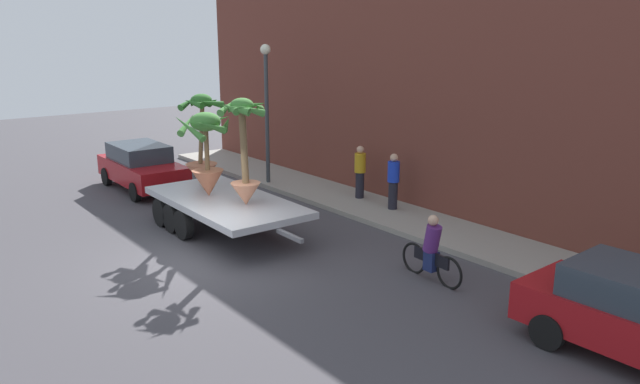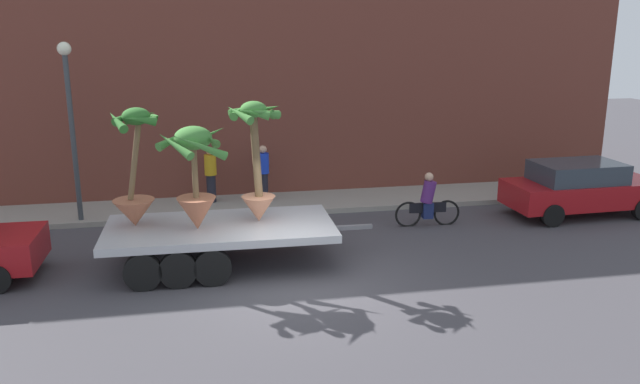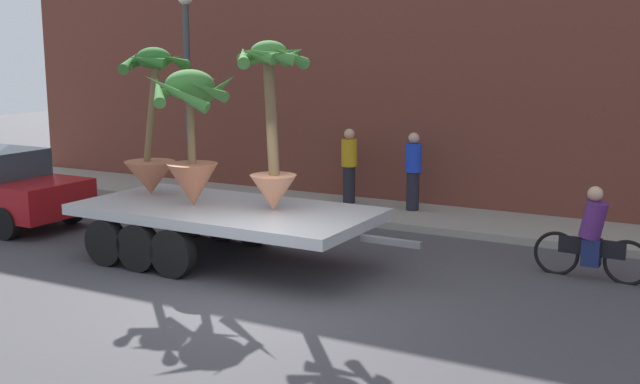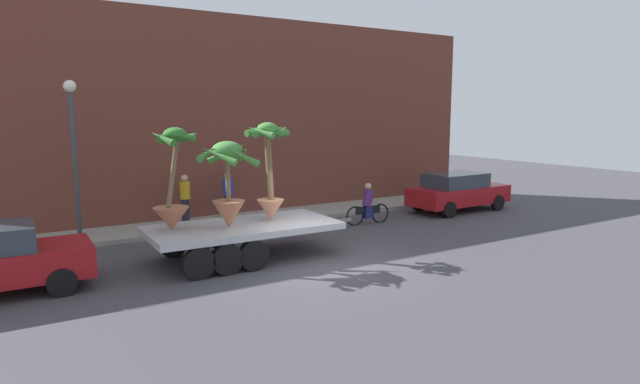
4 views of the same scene
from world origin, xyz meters
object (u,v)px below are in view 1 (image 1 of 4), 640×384
Objects in this scene: potted_palm_middle at (244,152)px; flatbed_trailer at (222,204)px; cyclist at (432,251)px; street_lamp at (266,96)px; potted_palm_front at (207,153)px; potted_palm_rear at (202,148)px; pedestrian_near_gate at (360,171)px; pedestrian_far_left at (393,180)px; trailing_car at (142,166)px.

flatbed_trailer is at bearing -174.70° from potted_palm_middle.
cyclist is 9.97m from street_lamp.
potted_palm_front is 0.48× the size of street_lamp.
potted_palm_front is at bearing -21.94° from potted_palm_rear.
pedestrian_near_gate is at bearing 88.13° from flatbed_trailer.
cyclist is 1.08× the size of pedestrian_far_left.
pedestrian_far_left is at bearing 32.26° from trailing_car.
potted_palm_rear is 2.74m from potted_palm_middle.
trailing_car is 0.88× the size of street_lamp.
potted_palm_middle reaches higher than trailing_car.
pedestrian_far_left is at bearing 70.38° from flatbed_trailer.
potted_palm_rear reaches higher than cyclist.
flatbed_trailer is 6.28m from cyclist.
street_lamp is (-4.59, 3.73, 0.83)m from potted_palm_middle.
flatbed_trailer is at bearing -91.87° from pedestrian_near_gate.
cyclist reaches higher than flatbed_trailer.
cyclist is at bearing 12.19° from potted_palm_rear.
pedestrian_far_left is (1.59, -0.07, 0.00)m from pedestrian_near_gate.
potted_palm_middle is 1.63× the size of pedestrian_far_left.
pedestrian_near_gate reaches higher than cyclist.
potted_palm_front is 5.65m from pedestrian_far_left.
potted_palm_middle is 0.58× the size of street_lamp.
potted_palm_front reaches higher than flatbed_trailer.
pedestrian_far_left reaches higher than flatbed_trailer.
cyclist is at bearing 8.73° from trailing_car.
street_lamp is (-3.63, -1.15, 2.19)m from pedestrian_near_gate.
cyclist is at bearing -27.73° from pedestrian_near_gate.
potted_palm_front is at bearing -94.70° from pedestrian_near_gate.
potted_palm_middle reaches higher than potted_palm_rear.
pedestrian_near_gate is at bearing 69.47° from potted_palm_rear.
potted_palm_rear reaches higher than trailing_car.
potted_palm_middle is at bearing -4.03° from potted_palm_rear.
potted_palm_middle is 5.15m from pedestrian_near_gate.
pedestrian_far_left is (-4.22, 2.98, 0.37)m from cyclist.
potted_palm_middle is (1.12, 0.10, 1.64)m from flatbed_trailer.
pedestrian_far_left is 0.35× the size of street_lamp.
potted_palm_middle is at bearing -39.10° from street_lamp.
flatbed_trailer is at bearing -47.85° from street_lamp.
potted_palm_middle is 1.63× the size of pedestrian_near_gate.
flatbed_trailer is at bearing -10.48° from potted_palm_rear.
potted_palm_middle reaches higher than potted_palm_front.
trailing_car is at bearing -171.27° from cyclist.
potted_palm_rear is 4.44m from trailing_car.
cyclist is at bearing 17.89° from flatbed_trailer.
cyclist is (4.85, 1.82, -1.74)m from potted_palm_middle.
street_lamp reaches higher than pedestrian_near_gate.
potted_palm_front is at bearing -3.62° from trailing_car.
potted_palm_middle is at bearing -78.91° from pedestrian_near_gate.
street_lamp is at bearing 132.15° from flatbed_trailer.
pedestrian_near_gate is 4.39m from street_lamp.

